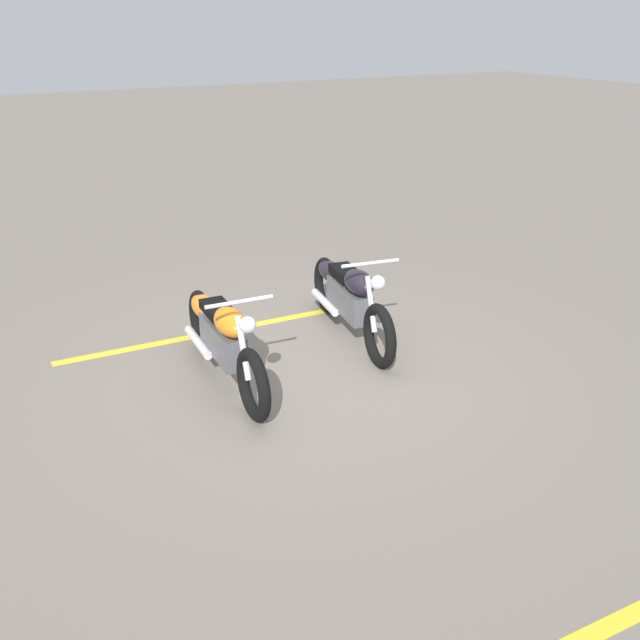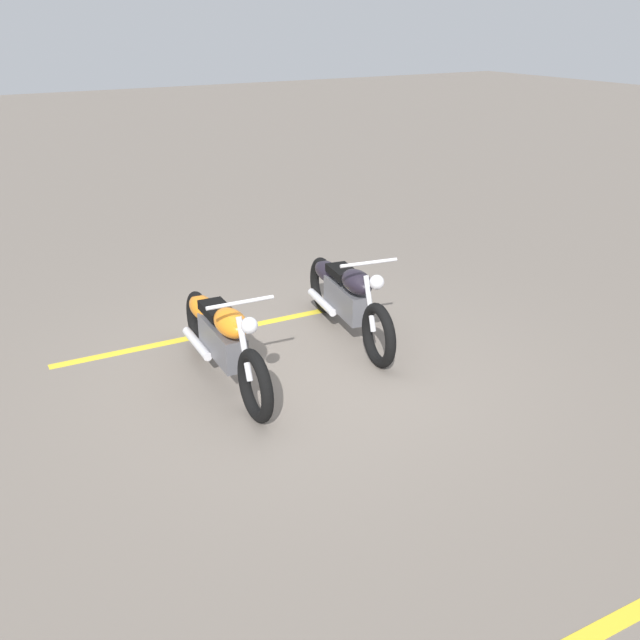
# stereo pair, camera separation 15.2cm
# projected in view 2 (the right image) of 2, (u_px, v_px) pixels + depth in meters

# --- Properties ---
(ground_plane) EXTENTS (60.00, 60.00, 0.00)m
(ground_plane) POSITION_uv_depth(u_px,v_px,m) (307.00, 370.00, 7.27)
(ground_plane) COLOR slate
(motorcycle_bright_foreground) EXTENTS (2.23, 0.62, 1.04)m
(motorcycle_bright_foreground) POSITION_uv_depth(u_px,v_px,m) (222.00, 337.00, 6.90)
(motorcycle_bright_foreground) COLOR black
(motorcycle_bright_foreground) RESTS_ON ground
(motorcycle_dark_foreground) EXTENTS (2.22, 0.65, 1.04)m
(motorcycle_dark_foreground) POSITION_uv_depth(u_px,v_px,m) (346.00, 296.00, 7.91)
(motorcycle_dark_foreground) COLOR black
(motorcycle_dark_foreground) RESTS_ON ground
(parking_stripe_near) EXTENTS (0.23, 3.20, 0.01)m
(parking_stripe_near) POSITION_uv_depth(u_px,v_px,m) (198.00, 336.00, 8.02)
(parking_stripe_near) COLOR yellow
(parking_stripe_near) RESTS_ON ground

